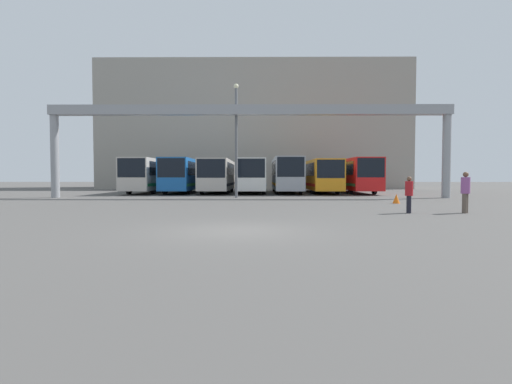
{
  "coord_description": "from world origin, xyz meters",
  "views": [
    {
      "loc": [
        0.69,
        -11.46,
        1.58
      ],
      "look_at": [
        0.42,
        20.91,
        0.3
      ],
      "focal_mm": 28.0,
      "sensor_mm": 36.0,
      "label": 1
    }
  ],
  "objects_px": {
    "bus_slot_4": "(286,173)",
    "traffic_cone": "(396,199)",
    "bus_slot_0": "(151,174)",
    "bus_slot_1": "(184,174)",
    "pedestrian_near_left": "(409,194)",
    "lamp_post": "(236,136)",
    "pedestrian_mid_right": "(465,191)",
    "bus_slot_2": "(218,174)",
    "bus_slot_3": "(252,174)",
    "bus_slot_5": "(319,174)",
    "bus_slot_6": "(354,174)"
  },
  "relations": [
    {
      "from": "bus_slot_2",
      "to": "bus_slot_3",
      "type": "height_order",
      "value": "bus_slot_3"
    },
    {
      "from": "bus_slot_4",
      "to": "traffic_cone",
      "type": "height_order",
      "value": "bus_slot_4"
    },
    {
      "from": "pedestrian_near_left",
      "to": "bus_slot_4",
      "type": "bearing_deg",
      "value": 21.18
    },
    {
      "from": "bus_slot_0",
      "to": "bus_slot_1",
      "type": "relative_size",
      "value": 1.1
    },
    {
      "from": "bus_slot_1",
      "to": "traffic_cone",
      "type": "bearing_deg",
      "value": -44.0
    },
    {
      "from": "bus_slot_3",
      "to": "lamp_post",
      "type": "bearing_deg",
      "value": -96.94
    },
    {
      "from": "bus_slot_6",
      "to": "pedestrian_mid_right",
      "type": "bearing_deg",
      "value": -90.59
    },
    {
      "from": "bus_slot_2",
      "to": "traffic_cone",
      "type": "height_order",
      "value": "bus_slot_2"
    },
    {
      "from": "bus_slot_6",
      "to": "bus_slot_2",
      "type": "bearing_deg",
      "value": -177.76
    },
    {
      "from": "bus_slot_5",
      "to": "bus_slot_6",
      "type": "bearing_deg",
      "value": -4.68
    },
    {
      "from": "bus_slot_0",
      "to": "lamp_post",
      "type": "bearing_deg",
      "value": -46.01
    },
    {
      "from": "bus_slot_0",
      "to": "bus_slot_3",
      "type": "xyz_separation_m",
      "value": [
        9.73,
        -0.79,
        -0.02
      ]
    },
    {
      "from": "bus_slot_0",
      "to": "bus_slot_1",
      "type": "height_order",
      "value": "bus_slot_0"
    },
    {
      "from": "bus_slot_1",
      "to": "bus_slot_5",
      "type": "xyz_separation_m",
      "value": [
        12.98,
        0.74,
        -0.06
      ]
    },
    {
      "from": "bus_slot_0",
      "to": "pedestrian_near_left",
      "type": "xyz_separation_m",
      "value": [
        16.82,
        -21.31,
        -0.99
      ]
    },
    {
      "from": "pedestrian_mid_right",
      "to": "pedestrian_near_left",
      "type": "height_order",
      "value": "pedestrian_mid_right"
    },
    {
      "from": "bus_slot_0",
      "to": "bus_slot_3",
      "type": "distance_m",
      "value": 9.76
    },
    {
      "from": "lamp_post",
      "to": "bus_slot_4",
      "type": "bearing_deg",
      "value": 63.36
    },
    {
      "from": "bus_slot_3",
      "to": "bus_slot_4",
      "type": "distance_m",
      "value": 3.25
    },
    {
      "from": "bus_slot_4",
      "to": "bus_slot_6",
      "type": "distance_m",
      "value": 6.51
    },
    {
      "from": "bus_slot_4",
      "to": "lamp_post",
      "type": "xyz_separation_m",
      "value": [
        -4.25,
        -8.47,
        2.66
      ]
    },
    {
      "from": "bus_slot_4",
      "to": "pedestrian_mid_right",
      "type": "relative_size",
      "value": 6.16
    },
    {
      "from": "bus_slot_1",
      "to": "bus_slot_4",
      "type": "xyz_separation_m",
      "value": [
        9.73,
        -0.02,
        0.05
      ]
    },
    {
      "from": "bus_slot_2",
      "to": "pedestrian_mid_right",
      "type": "xyz_separation_m",
      "value": [
        12.76,
        -20.68,
        -0.85
      ]
    },
    {
      "from": "bus_slot_1",
      "to": "pedestrian_near_left",
      "type": "height_order",
      "value": "bus_slot_1"
    },
    {
      "from": "bus_slot_0",
      "to": "bus_slot_1",
      "type": "bearing_deg",
      "value": -9.68
    },
    {
      "from": "lamp_post",
      "to": "bus_slot_0",
      "type": "bearing_deg",
      "value": 133.99
    },
    {
      "from": "bus_slot_4",
      "to": "bus_slot_5",
      "type": "bearing_deg",
      "value": 13.16
    },
    {
      "from": "pedestrian_near_left",
      "to": "traffic_cone",
      "type": "xyz_separation_m",
      "value": [
        1.57,
        6.13,
        -0.56
      ]
    },
    {
      "from": "bus_slot_0",
      "to": "traffic_cone",
      "type": "bearing_deg",
      "value": -39.54
    },
    {
      "from": "bus_slot_1",
      "to": "pedestrian_near_left",
      "type": "xyz_separation_m",
      "value": [
        13.58,
        -20.76,
        -0.98
      ]
    },
    {
      "from": "bus_slot_2",
      "to": "pedestrian_near_left",
      "type": "xyz_separation_m",
      "value": [
        10.33,
        -20.72,
        -0.95
      ]
    },
    {
      "from": "bus_slot_5",
      "to": "pedestrian_near_left",
      "type": "relative_size",
      "value": 7.91
    },
    {
      "from": "pedestrian_mid_right",
      "to": "traffic_cone",
      "type": "xyz_separation_m",
      "value": [
        -0.86,
        6.08,
        -0.66
      ]
    },
    {
      "from": "bus_slot_1",
      "to": "bus_slot_2",
      "type": "height_order",
      "value": "bus_slot_1"
    },
    {
      "from": "bus_slot_0",
      "to": "bus_slot_4",
      "type": "distance_m",
      "value": 12.99
    },
    {
      "from": "bus_slot_3",
      "to": "bus_slot_4",
      "type": "height_order",
      "value": "bus_slot_4"
    },
    {
      "from": "bus_slot_0",
      "to": "bus_slot_2",
      "type": "xyz_separation_m",
      "value": [
        6.49,
        -0.59,
        -0.04
      ]
    },
    {
      "from": "bus_slot_6",
      "to": "bus_slot_4",
      "type": "bearing_deg",
      "value": -175.66
    },
    {
      "from": "bus_slot_0",
      "to": "bus_slot_1",
      "type": "xyz_separation_m",
      "value": [
        3.24,
        -0.55,
        -0.0
      ]
    },
    {
      "from": "pedestrian_mid_right",
      "to": "bus_slot_5",
      "type": "bearing_deg",
      "value": 54.4
    },
    {
      "from": "bus_slot_3",
      "to": "traffic_cone",
      "type": "bearing_deg",
      "value": -58.97
    },
    {
      "from": "bus_slot_0",
      "to": "pedestrian_mid_right",
      "type": "xyz_separation_m",
      "value": [
        19.25,
        -21.26,
        -0.88
      ]
    },
    {
      "from": "bus_slot_1",
      "to": "bus_slot_5",
      "type": "relative_size",
      "value": 0.88
    },
    {
      "from": "pedestrian_near_left",
      "to": "bus_slot_3",
      "type": "bearing_deg",
      "value": 29.73
    },
    {
      "from": "traffic_cone",
      "to": "bus_slot_0",
      "type": "bearing_deg",
      "value": 140.46
    },
    {
      "from": "bus_slot_0",
      "to": "bus_slot_6",
      "type": "relative_size",
      "value": 1.01
    },
    {
      "from": "lamp_post",
      "to": "traffic_cone",
      "type": "bearing_deg",
      "value": -32.43
    },
    {
      "from": "bus_slot_0",
      "to": "bus_slot_5",
      "type": "distance_m",
      "value": 16.22
    },
    {
      "from": "traffic_cone",
      "to": "lamp_post",
      "type": "distance_m",
      "value": 12.21
    }
  ]
}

